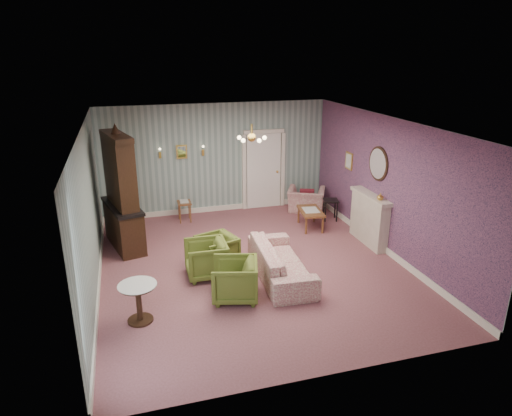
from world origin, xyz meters
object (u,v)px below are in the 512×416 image
object	(u,v)px
side_table_black	(330,210)
pedestal_table	(139,303)
olive_chair_a	(235,278)
olive_chair_c	(217,250)
wingback_chair	(306,196)
dresser	(120,189)
sofa_chintz	(281,256)
coffee_table	(310,219)
olive_chair_b	(206,257)
fireplace	(369,219)

from	to	relation	value
side_table_black	pedestal_table	size ratio (longest dim) A/B	0.81
olive_chair_a	olive_chair_c	xyz separation A→B (m)	(-0.04, 1.35, -0.04)
wingback_chair	dresser	xyz separation A→B (m)	(-4.79, -1.06, 0.93)
olive_chair_a	dresser	bearing A→B (deg)	-132.93
sofa_chintz	dresser	distance (m)	3.82
dresser	coffee_table	distance (m)	4.56
olive_chair_a	pedestal_table	xyz separation A→B (m)	(-1.66, -0.28, -0.06)
coffee_table	side_table_black	size ratio (longest dim) A/B	1.66
side_table_black	pedestal_table	bearing A→B (deg)	-145.42
sofa_chintz	wingback_chair	xyz separation A→B (m)	(1.90, 3.40, -0.01)
wingback_chair	side_table_black	distance (m)	0.91
olive_chair_a	olive_chair_b	size ratio (longest dim) A/B	1.02
wingback_chair	dresser	bearing A→B (deg)	39.14
olive_chair_b	pedestal_table	bearing A→B (deg)	-45.12
wingback_chair	coffee_table	size ratio (longest dim) A/B	1.05
wingback_chair	olive_chair_a	bearing A→B (deg)	79.84
coffee_table	pedestal_table	distance (m)	5.24
dresser	pedestal_table	size ratio (longest dim) A/B	3.98
olive_chair_b	wingback_chair	world-z (taller)	wingback_chair
olive_chair_a	sofa_chintz	distance (m)	1.20
dresser	side_table_black	distance (m)	5.24
dresser	coffee_table	xyz separation A→B (m)	(4.42, -0.13, -1.12)
olive_chair_b	olive_chair_c	size ratio (longest dim) A/B	1.09
olive_chair_a	sofa_chintz	world-z (taller)	sofa_chintz
olive_chair_a	olive_chair_c	size ratio (longest dim) A/B	1.11
coffee_table	olive_chair_b	bearing A→B (deg)	-148.51
olive_chair_b	olive_chair_c	xyz separation A→B (m)	(0.29, 0.37, -0.03)
wingback_chair	pedestal_table	world-z (taller)	wingback_chair
olive_chair_c	fireplace	world-z (taller)	fireplace
sofa_chintz	wingback_chair	bearing A→B (deg)	-25.68
olive_chair_a	pedestal_table	distance (m)	1.68
coffee_table	pedestal_table	world-z (taller)	pedestal_table
wingback_chair	dresser	world-z (taller)	dresser
olive_chair_a	olive_chair_c	bearing A→B (deg)	-163.23
pedestal_table	side_table_black	bearing A→B (deg)	34.58
sofa_chintz	olive_chair_c	bearing A→B (deg)	58.13
olive_chair_b	side_table_black	world-z (taller)	olive_chair_b
olive_chair_c	dresser	size ratio (longest dim) A/B	0.27
olive_chair_c	sofa_chintz	xyz separation A→B (m)	(1.10, -0.78, 0.07)
wingback_chair	coffee_table	bearing A→B (deg)	99.39
dresser	pedestal_table	xyz separation A→B (m)	(0.17, -3.18, -1.01)
sofa_chintz	fireplace	xyz separation A→B (m)	(2.45, 0.99, 0.15)
olive_chair_a	side_table_black	xyz separation A→B (m)	(3.29, 3.14, -0.13)
coffee_table	sofa_chintz	bearing A→B (deg)	-124.77
olive_chair_a	dresser	world-z (taller)	dresser
olive_chair_a	pedestal_table	bearing A→B (deg)	-65.62
olive_chair_a	coffee_table	bearing A→B (deg)	151.80
dresser	side_table_black	xyz separation A→B (m)	(5.12, 0.23, -1.07)
sofa_chintz	fireplace	world-z (taller)	fireplace
olive_chair_b	side_table_black	size ratio (longest dim) A/B	1.43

